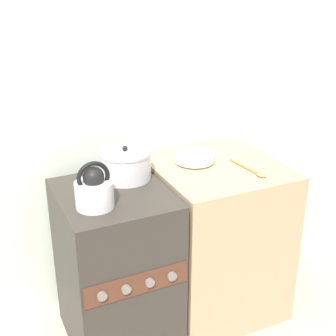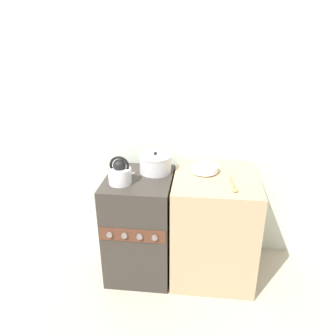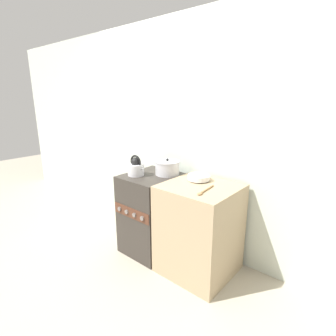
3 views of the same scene
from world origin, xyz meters
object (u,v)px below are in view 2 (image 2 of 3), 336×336
cooking_pot (155,163)px  enamel_bowl (205,168)px  stove (140,225)px  kettle (120,173)px

cooking_pot → enamel_bowl: (0.40, 0.00, -0.03)m
cooking_pot → enamel_bowl: cooking_pot is taller
cooking_pot → enamel_bowl: size_ratio=1.23×
enamel_bowl → stove: bearing=-165.3°
kettle → enamel_bowl: kettle is taller
kettle → cooking_pot: size_ratio=0.83×
cooking_pot → kettle: bearing=-134.6°
stove → cooking_pot: 0.54m
stove → kettle: size_ratio=4.00×
kettle → cooking_pot: bearing=45.4°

